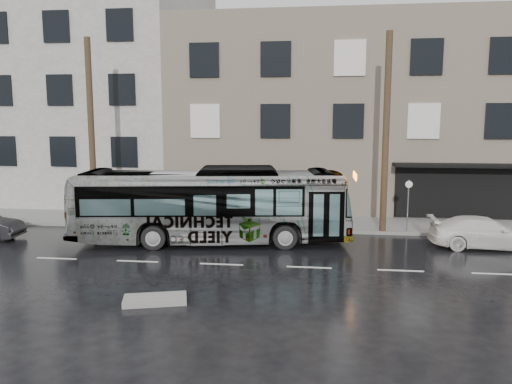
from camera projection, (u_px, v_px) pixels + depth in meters
The scene contains 10 objects.
ground at pixel (233, 247), 20.74m from camera, with size 120.00×120.00×0.00m, color black.
sidewalk at pixel (249, 222), 25.54m from camera, with size 90.00×3.60×0.15m, color gray.
building_taupe at pixel (343, 116), 31.83m from camera, with size 20.00×12.00×11.00m, color #746859.
building_grey at pixel (18, 81), 35.72m from camera, with size 26.00×15.00×16.00m, color #BBB8B1.
utility_pole_front at pixel (386, 133), 22.54m from camera, with size 0.30×0.30×9.00m, color #4E3D27.
utility_pole_rear at pixel (91, 133), 24.22m from camera, with size 0.30×0.30×9.00m, color #4E3D27.
sign_post at pixel (408, 206), 22.88m from camera, with size 0.06×0.06×2.40m, color slate.
bus at pixel (211, 205), 21.31m from camera, with size 2.74×11.73×3.27m, color #B2B2B2.
white_sedan at pixel (485, 233), 20.59m from camera, with size 1.80×4.42×1.28m, color white.
slush_pile at pixel (155, 300), 14.43m from camera, with size 1.80×0.80×0.18m, color #A19F98.
Camera 1 is at (3.42, -19.94, 5.23)m, focal length 35.00 mm.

